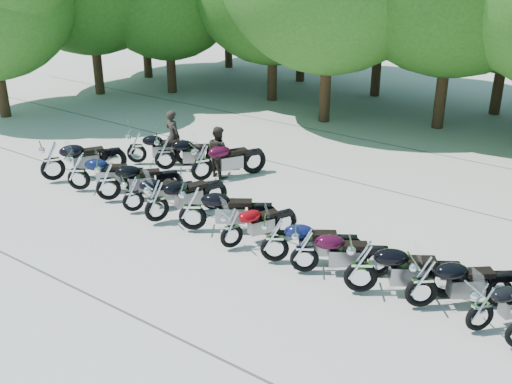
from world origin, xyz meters
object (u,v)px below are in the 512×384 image
Objects in this scene: motorcycle_3 at (133,193)px; motorcycle_13 at (136,146)px; motorcycle_9 at (362,265)px; rider_0 at (173,136)px; motorcycle_0 at (52,160)px; rider_1 at (218,152)px; motorcycle_11 at (481,307)px; motorcycle_8 at (305,249)px; motorcycle_5 at (192,207)px; motorcycle_7 at (275,239)px; motorcycle_4 at (156,200)px; motorcycle_15 at (202,161)px; motorcycle_2 at (108,180)px; motorcycle_1 at (78,171)px; motorcycle_10 at (423,281)px; motorcycle_6 at (232,227)px; motorcycle_14 at (165,152)px.

motorcycle_13 reaches higher than motorcycle_3.
motorcycle_9 is 1.43× the size of rider_0.
rider_1 is (3.80, 3.38, 0.09)m from motorcycle_0.
motorcycle_8 is at bearing 39.06° from motorcycle_11.
motorcycle_5 reaches higher than motorcycle_3.
motorcycle_5 is at bearing 54.11° from motorcycle_7.
motorcycle_15 is at bearing -51.65° from motorcycle_4.
motorcycle_8 is 0.98× the size of motorcycle_13.
motorcycle_2 reaches higher than motorcycle_11.
motorcycle_1 is at bearing 17.47° from motorcycle_4.
motorcycle_8 is (4.50, 0.07, -0.05)m from motorcycle_4.
motorcycle_3 is (2.40, -0.10, -0.08)m from motorcycle_1.
motorcycle_11 is 9.65m from motorcycle_15.
motorcycle_15 is 1.41× the size of rider_0.
motorcycle_15 is (-8.05, 2.63, 0.03)m from motorcycle_10.
motorcycle_1 is 1.03× the size of motorcycle_13.
motorcycle_11 is (8.34, 0.16, -0.09)m from motorcycle_4.
motorcycle_4 is 1.07× the size of motorcycle_8.
motorcycle_11 is 0.85× the size of motorcycle_15.
motorcycle_3 is at bearing 23.67° from motorcycle_6.
motorcycle_5 is at bearing 50.46° from motorcycle_10.
motorcycle_7 is at bearing -148.09° from motorcycle_3.
motorcycle_4 is 3.04m from motorcycle_15.
rider_1 is at bearing -70.16° from motorcycle_1.
motorcycle_1 is at bearing 55.44° from motorcycle_5.
motorcycle_4 is 2.47m from motorcycle_6.
motorcycle_6 is 2.03m from motorcycle_8.
motorcycle_11 is 11.17m from motorcycle_14.
motorcycle_4 is 3.70m from rider_1.
motorcycle_14 is (-1.50, 2.82, 0.08)m from motorcycle_3.
motorcycle_13 is at bearing 30.28° from motorcycle_15.
motorcycle_1 is at bearing 29.92° from motorcycle_3.
rider_1 reaches higher than motorcycle_5.
motorcycle_6 is at bearing 156.51° from rider_0.
motorcycle_7 is at bearing -144.95° from motorcycle_13.
motorcycle_2 is 1.00× the size of motorcycle_4.
rider_0 is at bearing 8.67° from rider_1.
motorcycle_10 is (11.76, 0.04, -0.06)m from motorcycle_0.
motorcycle_11 is at bearing -122.19° from motorcycle_7.
motorcycle_4 is 1.15× the size of motorcycle_6.
motorcycle_3 is (3.64, -0.13, -0.14)m from motorcycle_0.
rider_0 reaches higher than motorcycle_1.
motorcycle_11 is (9.33, 0.06, 0.00)m from motorcycle_3.
motorcycle_5 is 6.04m from motorcycle_10.
motorcycle_3 is 1.27× the size of rider_1.
motorcycle_3 is 0.83× the size of motorcycle_9.
motorcycle_13 is (-10.82, 2.56, -0.02)m from motorcycle_10.
motorcycle_2 is 2.11m from motorcycle_4.
motorcycle_1 is 0.95× the size of motorcycle_5.
motorcycle_5 is 4.80m from motorcycle_9.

